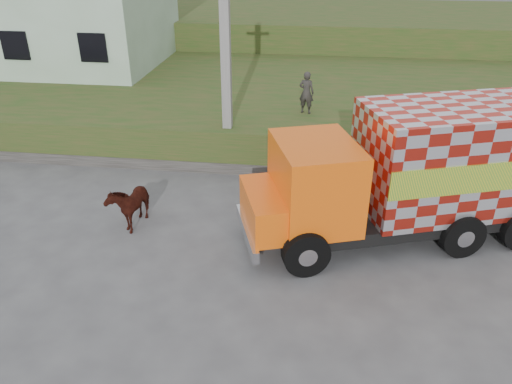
# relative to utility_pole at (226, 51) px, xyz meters

# --- Properties ---
(ground) EXTENTS (120.00, 120.00, 0.00)m
(ground) POSITION_rel_utility_pole_xyz_m (1.00, -4.60, -4.08)
(ground) COLOR #474749
(ground) RESTS_ON ground
(embankment) EXTENTS (40.00, 12.00, 1.50)m
(embankment) POSITION_rel_utility_pole_xyz_m (1.00, 5.40, -3.33)
(embankment) COLOR #254B19
(embankment) RESTS_ON ground
(embankment_far) EXTENTS (40.00, 12.00, 3.00)m
(embankment_far) POSITION_rel_utility_pole_xyz_m (1.00, 17.40, -2.58)
(embankment_far) COLOR #254B19
(embankment_far) RESTS_ON ground
(retaining_strip) EXTENTS (16.00, 0.50, 0.40)m
(retaining_strip) POSITION_rel_utility_pole_xyz_m (-1.00, -0.40, -3.88)
(retaining_strip) COLOR #595651
(retaining_strip) RESTS_ON ground
(utility_pole) EXTENTS (1.20, 0.30, 8.00)m
(utility_pole) POSITION_rel_utility_pole_xyz_m (0.00, 0.00, 0.00)
(utility_pole) COLOR gray
(utility_pole) RESTS_ON ground
(cargo_truck) EXTENTS (8.47, 4.99, 3.61)m
(cargo_truck) POSITION_rel_utility_pole_xyz_m (5.66, -3.68, -2.22)
(cargo_truck) COLOR black
(cargo_truck) RESTS_ON ground
(cow) EXTENTS (0.89, 1.67, 1.35)m
(cow) POSITION_rel_utility_pole_xyz_m (-2.07, -4.16, -3.40)
(cow) COLOR black
(cow) RESTS_ON ground
(pedestrian) EXTENTS (0.64, 0.51, 1.53)m
(pedestrian) POSITION_rel_utility_pole_xyz_m (2.58, 1.85, -1.81)
(pedestrian) COLOR #322F2D
(pedestrian) RESTS_ON embankment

